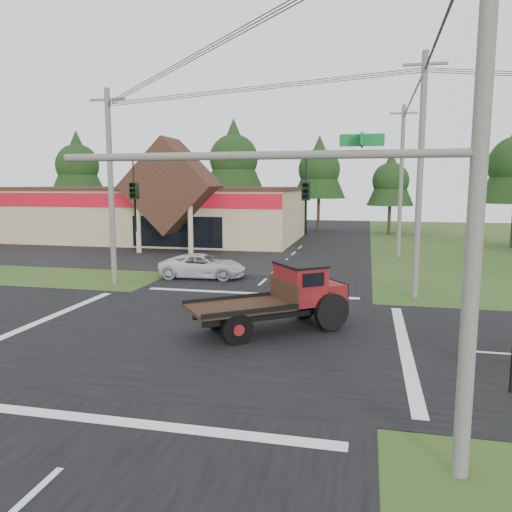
# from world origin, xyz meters

# --- Properties ---
(ground) EXTENTS (120.00, 120.00, 0.00)m
(ground) POSITION_xyz_m (0.00, 0.00, 0.00)
(ground) COLOR #274117
(ground) RESTS_ON ground
(road_ns) EXTENTS (12.00, 120.00, 0.02)m
(road_ns) POSITION_xyz_m (0.00, 0.00, 0.01)
(road_ns) COLOR black
(road_ns) RESTS_ON ground
(road_ew) EXTENTS (120.00, 12.00, 0.02)m
(road_ew) POSITION_xyz_m (0.00, 0.00, 0.01)
(road_ew) COLOR black
(road_ew) RESTS_ON ground
(parking_apron) EXTENTS (28.00, 14.00, 0.02)m
(parking_apron) POSITION_xyz_m (-14.00, 19.00, 0.01)
(parking_apron) COLOR black
(parking_apron) RESTS_ON ground
(cvs_building) EXTENTS (30.40, 18.20, 9.19)m
(cvs_building) POSITION_xyz_m (-15.70, 29.57, 2.78)
(cvs_building) COLOR tan
(cvs_building) RESTS_ON ground
(traffic_signal_mast) EXTENTS (8.12, 0.24, 7.00)m
(traffic_signal_mast) POSITION_xyz_m (5.82, -7.50, 4.43)
(traffic_signal_mast) COLOR #595651
(traffic_signal_mast) RESTS_ON ground
(utility_pole_nr) EXTENTS (2.00, 0.30, 11.00)m
(utility_pole_nr) POSITION_xyz_m (7.50, -7.50, 5.64)
(utility_pole_nr) COLOR #595651
(utility_pole_nr) RESTS_ON ground
(utility_pole_nw) EXTENTS (2.00, 0.30, 10.50)m
(utility_pole_nw) POSITION_xyz_m (-8.00, 8.00, 5.39)
(utility_pole_nw) COLOR #595651
(utility_pole_nw) RESTS_ON ground
(utility_pole_ne) EXTENTS (2.00, 0.30, 11.50)m
(utility_pole_ne) POSITION_xyz_m (8.00, 8.00, 5.89)
(utility_pole_ne) COLOR #595651
(utility_pole_ne) RESTS_ON ground
(utility_pole_n) EXTENTS (2.00, 0.30, 11.20)m
(utility_pole_n) POSITION_xyz_m (8.00, 22.00, 5.74)
(utility_pole_n) COLOR #595651
(utility_pole_n) RESTS_ON ground
(tree_row_a) EXTENTS (6.72, 6.72, 12.12)m
(tree_row_a) POSITION_xyz_m (-30.00, 40.00, 8.05)
(tree_row_a) COLOR #332316
(tree_row_a) RESTS_ON ground
(tree_row_b) EXTENTS (5.60, 5.60, 10.10)m
(tree_row_b) POSITION_xyz_m (-20.00, 42.00, 6.70)
(tree_row_b) COLOR #332316
(tree_row_b) RESTS_ON ground
(tree_row_c) EXTENTS (7.28, 7.28, 13.13)m
(tree_row_c) POSITION_xyz_m (-10.00, 41.00, 8.72)
(tree_row_c) COLOR #332316
(tree_row_c) RESTS_ON ground
(tree_row_d) EXTENTS (6.16, 6.16, 11.11)m
(tree_row_d) POSITION_xyz_m (0.00, 42.00, 7.38)
(tree_row_d) COLOR #332316
(tree_row_d) RESTS_ON ground
(tree_row_e) EXTENTS (5.04, 5.04, 9.09)m
(tree_row_e) POSITION_xyz_m (8.00, 40.00, 6.03)
(tree_row_e) COLOR #332316
(tree_row_e) RESTS_ON ground
(antique_flatbed_truck) EXTENTS (6.23, 5.48, 2.53)m
(antique_flatbed_truck) POSITION_xyz_m (2.23, 0.92, 1.27)
(antique_flatbed_truck) COLOR #560C11
(antique_flatbed_truck) RESTS_ON ground
(white_pickup) EXTENTS (5.19, 2.70, 1.40)m
(white_pickup) POSITION_xyz_m (-3.73, 10.67, 0.70)
(white_pickup) COLOR silver
(white_pickup) RESTS_ON ground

